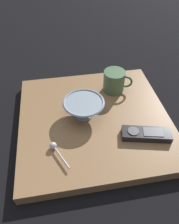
{
  "coord_description": "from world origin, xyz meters",
  "views": [
    {
      "loc": [
        -0.56,
        0.11,
        0.63
      ],
      "look_at": [
        0.01,
        0.02,
        0.06
      ],
      "focal_mm": 34.64,
      "sensor_mm": 36.0,
      "label": 1
    }
  ],
  "objects": [
    {
      "name": "coffee_mug",
      "position": [
        0.14,
        -0.11,
        0.09
      ],
      "size": [
        0.09,
        0.12,
        0.09
      ],
      "color": "#4C724C",
      "rests_on": "table"
    },
    {
      "name": "teaspoon",
      "position": [
        -0.13,
        0.16,
        0.05
      ],
      "size": [
        0.11,
        0.06,
        0.02
      ],
      "color": "silver",
      "rests_on": "table"
    },
    {
      "name": "cereal_bowl",
      "position": [
        0.01,
        0.04,
        0.08
      ],
      "size": [
        0.15,
        0.15,
        0.07
      ],
      "color": "#8C9EAD",
      "rests_on": "table"
    },
    {
      "name": "ground_plane",
      "position": [
        0.0,
        0.0,
        0.0
      ],
      "size": [
        6.0,
        6.0,
        0.0
      ],
      "primitive_type": "plane",
      "color": "black"
    },
    {
      "name": "tv_remote_near",
      "position": [
        -0.12,
        -0.16,
        0.05
      ],
      "size": [
        0.09,
        0.18,
        0.03
      ],
      "color": "black",
      "rests_on": "table"
    },
    {
      "name": "table",
      "position": [
        0.0,
        0.0,
        0.02
      ],
      "size": [
        0.55,
        0.56,
        0.04
      ],
      "color": "#936D47",
      "rests_on": "ground"
    }
  ]
}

